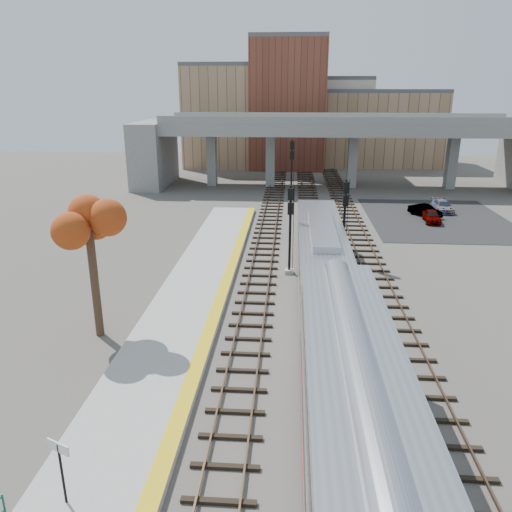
% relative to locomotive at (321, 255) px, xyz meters
% --- Properties ---
extents(ground, '(160.00, 160.00, 0.00)m').
position_rel_locomotive_xyz_m(ground, '(-1.00, -8.40, -2.28)').
color(ground, '#47423D').
rests_on(ground, ground).
extents(platform, '(4.50, 60.00, 0.35)m').
position_rel_locomotive_xyz_m(platform, '(-8.25, -8.40, -2.10)').
color(platform, '#9E9E99').
rests_on(platform, ground).
extents(yellow_strip, '(0.70, 60.00, 0.01)m').
position_rel_locomotive_xyz_m(yellow_strip, '(-6.35, -8.40, -1.92)').
color(yellow_strip, yellow).
rests_on(yellow_strip, platform).
extents(tracks, '(10.70, 95.00, 0.25)m').
position_rel_locomotive_xyz_m(tracks, '(-0.07, 4.10, -2.20)').
color(tracks, black).
rests_on(tracks, ground).
extents(overpass, '(54.00, 12.00, 9.50)m').
position_rel_locomotive_xyz_m(overpass, '(3.92, 36.60, 3.53)').
color(overpass, slate).
rests_on(overpass, ground).
extents(buildings_far, '(43.00, 21.00, 20.60)m').
position_rel_locomotive_xyz_m(buildings_far, '(0.26, 58.17, 5.60)').
color(buildings_far, tan).
rests_on(buildings_far, ground).
extents(parking_lot, '(14.00, 18.00, 0.04)m').
position_rel_locomotive_xyz_m(parking_lot, '(13.00, 19.60, -2.26)').
color(parking_lot, black).
rests_on(parking_lot, ground).
extents(locomotive, '(3.02, 19.05, 4.10)m').
position_rel_locomotive_xyz_m(locomotive, '(0.00, 0.00, 0.00)').
color(locomotive, '#A8AAB2').
rests_on(locomotive, ground).
extents(signal_mast_near, '(0.60, 0.64, 6.44)m').
position_rel_locomotive_xyz_m(signal_mast_near, '(-2.10, 2.46, 0.80)').
color(signal_mast_near, '#9E9E99').
rests_on(signal_mast_near, ground).
extents(signal_mast_mid, '(0.60, 0.64, 6.35)m').
position_rel_locomotive_xyz_m(signal_mast_mid, '(2.00, 5.63, 0.73)').
color(signal_mast_mid, '#9E9E99').
rests_on(signal_mast_mid, ground).
extents(signal_mast_far, '(0.60, 0.64, 7.15)m').
position_rel_locomotive_xyz_m(signal_mast_far, '(-2.10, 27.08, 1.29)').
color(signal_mast_far, '#9E9E99').
rests_on(signal_mast_far, ground).
extents(station_sign, '(0.84, 0.42, 2.27)m').
position_rel_locomotive_xyz_m(station_sign, '(-8.98, -19.49, -0.30)').
color(station_sign, black).
rests_on(station_sign, platform).
extents(tree, '(3.60, 3.60, 8.62)m').
position_rel_locomotive_xyz_m(tree, '(-12.32, -7.73, 4.12)').
color(tree, '#382619').
rests_on(tree, ground).
extents(car_a, '(1.71, 3.68, 1.22)m').
position_rel_locomotive_xyz_m(car_a, '(11.98, 18.03, -1.63)').
color(car_a, '#99999E').
rests_on(car_a, parking_lot).
extents(car_b, '(3.16, 3.76, 1.21)m').
position_rel_locomotive_xyz_m(car_b, '(11.91, 20.39, -1.63)').
color(car_b, '#99999E').
rests_on(car_b, parking_lot).
extents(car_c, '(1.80, 4.14, 1.19)m').
position_rel_locomotive_xyz_m(car_c, '(14.35, 22.77, -1.64)').
color(car_c, '#99999E').
rests_on(car_c, parking_lot).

